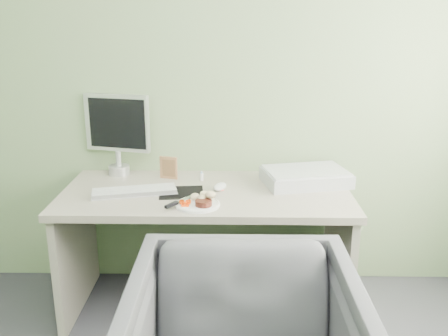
{
  "coord_description": "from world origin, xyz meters",
  "views": [
    {
      "loc": [
        0.15,
        -0.99,
        1.66
      ],
      "look_at": [
        0.1,
        1.5,
        0.9
      ],
      "focal_mm": 40.0,
      "sensor_mm": 36.0,
      "label": 1
    }
  ],
  "objects_px": {
    "desk": "(206,221)",
    "scanner": "(306,177)",
    "plate": "(198,205)",
    "monitor": "(117,130)"
  },
  "relations": [
    {
      "from": "scanner",
      "to": "monitor",
      "type": "relative_size",
      "value": 0.97
    },
    {
      "from": "desk",
      "to": "monitor",
      "type": "xyz_separation_m",
      "value": [
        -0.55,
        0.31,
        0.46
      ]
    },
    {
      "from": "plate",
      "to": "monitor",
      "type": "bearing_deg",
      "value": 133.85
    },
    {
      "from": "scanner",
      "to": "desk",
      "type": "bearing_deg",
      "value": -178.77
    },
    {
      "from": "plate",
      "to": "scanner",
      "type": "height_order",
      "value": "scanner"
    },
    {
      "from": "scanner",
      "to": "monitor",
      "type": "height_order",
      "value": "monitor"
    },
    {
      "from": "desk",
      "to": "monitor",
      "type": "relative_size",
      "value": 3.27
    },
    {
      "from": "desk",
      "to": "scanner",
      "type": "distance_m",
      "value": 0.63
    },
    {
      "from": "desk",
      "to": "monitor",
      "type": "bearing_deg",
      "value": 150.4
    },
    {
      "from": "desk",
      "to": "monitor",
      "type": "height_order",
      "value": "monitor"
    }
  ]
}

